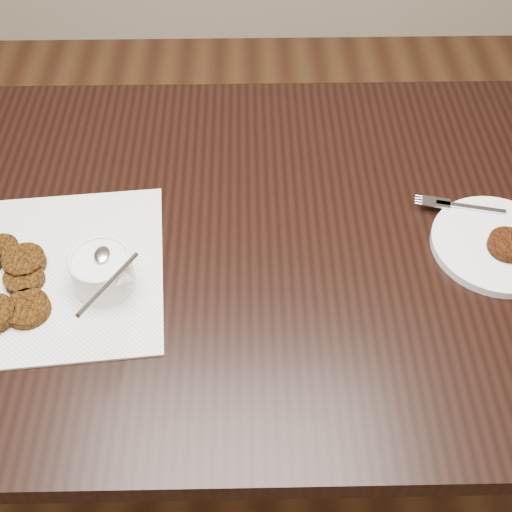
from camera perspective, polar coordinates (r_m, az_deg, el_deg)
The scene contains 6 objects.
floor at distance 1.60m, azimuth -1.99°, elevation -20.89°, with size 4.00×4.00×0.00m, color brown.
table at distance 1.33m, azimuth -0.50°, elevation -8.90°, with size 1.28×0.82×0.75m, color black.
napkin at distance 1.02m, azimuth -17.65°, elevation -1.41°, with size 0.33×0.33×0.00m, color white.
sauce_ramekin at distance 0.93m, azimuth -13.92°, elevation -0.14°, with size 0.12×0.12×0.13m, color white, non-canonical shape.
patty_cluster at distance 1.02m, azimuth -21.56°, elevation -1.74°, with size 0.22×0.22×0.02m, color #5F390C, non-canonical shape.
plate_with_patty at distance 1.07m, azimuth 20.82°, elevation 1.23°, with size 0.20×0.20×0.03m, color white, non-canonical shape.
Camera 1 is at (0.04, -0.53, 1.51)m, focal length 44.66 mm.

